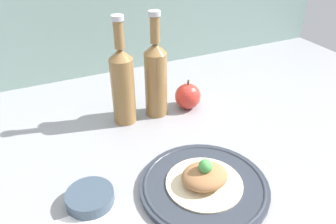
{
  "coord_description": "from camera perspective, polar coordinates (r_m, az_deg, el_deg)",
  "views": [
    {
      "loc": [
        -25.61,
        -54.51,
        50.02
      ],
      "look_at": [
        1.16,
        3.68,
        10.19
      ],
      "focal_mm": 35.0,
      "sensor_mm": 36.0,
      "label": 1
    }
  ],
  "objects": [
    {
      "name": "cider_bottle_left",
      "position": [
        0.86,
        -7.9,
        4.96
      ],
      "size": [
        6.15,
        6.15,
        29.11
      ],
      "color": "olive",
      "rests_on": "ground_plane"
    },
    {
      "name": "ground_plane",
      "position": [
        0.8,
        0.35,
        -8.95
      ],
      "size": [
        180.0,
        110.0,
        4.0
      ],
      "primitive_type": "cube",
      "color": "gray"
    },
    {
      "name": "apple",
      "position": [
        0.95,
        3.46,
        2.77
      ],
      "size": [
        7.49,
        7.49,
        8.92
      ],
      "color": "red",
      "rests_on": "ground_plane"
    },
    {
      "name": "dipping_bowl",
      "position": [
        0.69,
        -13.4,
        -14.38
      ],
      "size": [
        9.46,
        9.46,
        2.9
      ],
      "color": "#384756",
      "rests_on": "ground_plane"
    },
    {
      "name": "plate",
      "position": [
        0.71,
        6.28,
        -12.6
      ],
      "size": [
        27.08,
        27.08,
        1.49
      ],
      "color": "#2D333D",
      "rests_on": "ground_plane"
    },
    {
      "name": "plated_food",
      "position": [
        0.69,
        6.4,
        -11.23
      ],
      "size": [
        16.09,
        16.09,
        6.31
      ],
      "color": "beige",
      "rests_on": "plate"
    },
    {
      "name": "cider_bottle_right",
      "position": [
        0.89,
        -2.13,
        6.14
      ],
      "size": [
        6.15,
        6.15,
        29.11
      ],
      "color": "olive",
      "rests_on": "ground_plane"
    }
  ]
}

